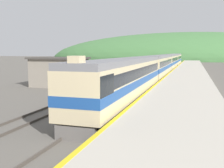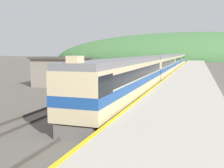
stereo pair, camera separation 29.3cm
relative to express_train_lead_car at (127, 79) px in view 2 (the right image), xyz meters
name	(u,v)px [view 2 (the right image)]	position (x,y,z in m)	size (l,w,h in m)	color
track_main	(174,70)	(0.00, 45.90, -2.08)	(1.52, 180.00, 0.16)	#4C443D
track_siding	(155,69)	(-4.78, 45.90, -2.08)	(1.52, 180.00, 0.16)	#4C443D
platform	(191,75)	(4.74, 25.90, -1.71)	(6.37, 140.00, 0.93)	#BCB5A5
distant_hills	(188,60)	(0.00, 137.24, -2.16)	(166.34, 74.85, 31.53)	#477A42
station_shed	(62,72)	(-11.23, 8.75, -0.22)	(6.97, 4.95, 3.83)	gray
express_train_lead_car	(127,79)	(0.00, 0.00, 0.00)	(2.84, 21.27, 4.31)	black
carriage_second	(161,66)	(0.00, 21.49, -0.01)	(2.83, 19.48, 3.95)	black
carriage_third	(173,62)	(0.00, 41.86, -0.01)	(2.83, 19.48, 3.95)	black
carriage_fourth	(179,60)	(0.00, 62.22, -0.01)	(2.83, 19.48, 3.95)	black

